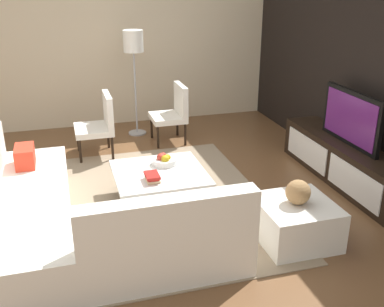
{
  "coord_description": "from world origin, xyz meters",
  "views": [
    {
      "loc": [
        4.39,
        -0.85,
        2.43
      ],
      "look_at": [
        -0.06,
        0.46,
        0.57
      ],
      "focal_mm": 42.72,
      "sensor_mm": 36.0,
      "label": 1
    }
  ],
  "objects": [
    {
      "name": "floor_lamp",
      "position": [
        -2.5,
        0.26,
        1.35
      ],
      "size": [
        0.3,
        0.3,
        1.62
      ],
      "color": "#A5A5AA",
      "rests_on": "ground"
    },
    {
      "name": "ground_plane",
      "position": [
        0.0,
        0.0,
        0.0
      ],
      "size": [
        14.0,
        14.0,
        0.0
      ],
      "primitive_type": "plane",
      "color": "brown"
    },
    {
      "name": "television",
      "position": [
        0.0,
        2.4,
        0.82
      ],
      "size": [
        1.07,
        0.06,
        0.64
      ],
      "color": "black",
      "rests_on": "media_console"
    },
    {
      "name": "book_stack",
      "position": [
        0.12,
        -0.02,
        0.42
      ],
      "size": [
        0.22,
        0.14,
        0.08
      ],
      "color": "#CCB78C",
      "rests_on": "coffee_table"
    },
    {
      "name": "sectional_couch",
      "position": [
        0.52,
        -0.9,
        0.28
      ],
      "size": [
        2.53,
        2.31,
        0.82
      ],
      "color": "white",
      "rests_on": "ground"
    },
    {
      "name": "coffee_table",
      "position": [
        -0.1,
        0.1,
        0.2
      ],
      "size": [
        0.96,
        0.99,
        0.38
      ],
      "color": "black",
      "rests_on": "ground"
    },
    {
      "name": "area_rug",
      "position": [
        -0.1,
        0.0,
        0.01
      ],
      "size": [
        3.17,
        2.54,
        0.01
      ],
      "primitive_type": "cube",
      "color": "gray",
      "rests_on": "ground"
    },
    {
      "name": "side_wall_left",
      "position": [
        -3.2,
        0.2,
        1.4
      ],
      "size": [
        0.12,
        5.2,
        2.8
      ],
      "primitive_type": "cube",
      "color": "beige",
      "rests_on": "ground"
    },
    {
      "name": "accent_chair_far",
      "position": [
        -2.0,
        0.75,
        0.49
      ],
      "size": [
        0.55,
        0.49,
        0.87
      ],
      "rotation": [
        0.0,
        0.0,
        0.11
      ],
      "color": "black",
      "rests_on": "ground"
    },
    {
      "name": "feature_wall_back",
      "position": [
        0.0,
        2.7,
        1.4
      ],
      "size": [
        6.4,
        0.12,
        2.8
      ],
      "primitive_type": "cube",
      "color": "black",
      "rests_on": "ground"
    },
    {
      "name": "media_console",
      "position": [
        0.0,
        2.4,
        0.25
      ],
      "size": [
        2.23,
        0.49,
        0.5
      ],
      "color": "black",
      "rests_on": "ground"
    },
    {
      "name": "fruit_bowl",
      "position": [
        -0.28,
        0.2,
        0.43
      ],
      "size": [
        0.28,
        0.28,
        0.14
      ],
      "color": "silver",
      "rests_on": "coffee_table"
    },
    {
      "name": "decorative_ball",
      "position": [
        1.03,
        1.17,
        0.52
      ],
      "size": [
        0.24,
        0.24,
        0.24
      ],
      "primitive_type": "sphere",
      "color": "#997247",
      "rests_on": "ottoman"
    },
    {
      "name": "accent_chair_near",
      "position": [
        -1.75,
        -0.37,
        0.49
      ],
      "size": [
        0.57,
        0.51,
        0.87
      ],
      "rotation": [
        0.0,
        0.0,
        0.07
      ],
      "color": "black",
      "rests_on": "ground"
    },
    {
      "name": "ottoman",
      "position": [
        1.03,
        1.17,
        0.2
      ],
      "size": [
        0.7,
        0.7,
        0.4
      ],
      "primitive_type": "cube",
      "color": "white",
      "rests_on": "ground"
    }
  ]
}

